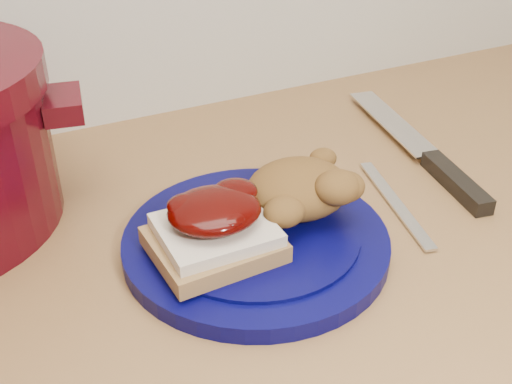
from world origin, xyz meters
name	(u,v)px	position (x,y,z in m)	size (l,w,h in m)	color
plate	(256,242)	(0.04, 1.47, 0.91)	(0.25, 0.25, 0.02)	#04043A
sandwich	(214,228)	(-0.01, 1.46, 0.94)	(0.11, 0.10, 0.05)	olive
stuffing_mound	(298,189)	(0.09, 1.49, 0.95)	(0.10, 0.09, 0.05)	brown
chef_knife	(436,164)	(0.29, 1.51, 0.91)	(0.08, 0.31, 0.02)	black
butter_knife	(395,203)	(0.20, 1.47, 0.90)	(0.17, 0.01, 0.00)	silver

